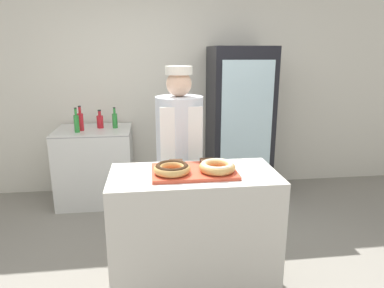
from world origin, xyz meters
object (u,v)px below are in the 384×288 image
at_px(chest_freezer, 96,165).
at_px(bottle_red, 100,121).
at_px(brownie_back_right, 207,162).
at_px(serving_tray, 194,171).
at_px(brownie_back_left, 176,163).
at_px(beverage_fridge, 239,124).
at_px(donut_chocolate_glaze, 172,168).
at_px(bottle_green_b, 77,123).
at_px(bottle_red_b, 81,121).
at_px(bottle_green, 115,120).
at_px(donut_light_glaze, 217,166).
at_px(baker_person, 180,157).

height_order(chest_freezer, bottle_red, bottle_red).
bearing_deg(brownie_back_right, serving_tray, -134.41).
bearing_deg(brownie_back_left, beverage_fridge, 61.31).
relative_size(donut_chocolate_glaze, chest_freezer, 0.28).
relative_size(beverage_fridge, bottle_green_b, 6.59).
distance_m(beverage_fridge, bottle_red, 1.64).
bearing_deg(bottle_red, brownie_back_right, -59.88).
bearing_deg(donut_chocolate_glaze, brownie_back_left, 76.32).
bearing_deg(bottle_red_b, beverage_fridge, 1.80).
distance_m(serving_tray, bottle_green, 1.90).
height_order(serving_tray, donut_chocolate_glaze, donut_chocolate_glaze).
height_order(bottle_red_b, bottle_green_b, bottle_red_b).
xyz_separation_m(donut_light_glaze, bottle_green, (-0.84, 1.81, -0.01)).
relative_size(beverage_fridge, bottle_green, 7.44).
xyz_separation_m(serving_tray, brownie_back_right, (0.11, 0.11, 0.03)).
bearing_deg(serving_tray, bottle_red, 115.64).
relative_size(baker_person, bottle_red, 7.66).
xyz_separation_m(bottle_red, bottle_red_b, (-0.20, -0.11, 0.03)).
relative_size(brownie_back_right, beverage_fridge, 0.05).
relative_size(brownie_back_right, baker_person, 0.06).
distance_m(brownie_back_right, baker_person, 0.56).
bearing_deg(brownie_back_left, brownie_back_right, 0.00).
bearing_deg(bottle_green_b, bottle_red_b, 72.96).
bearing_deg(chest_freezer, donut_chocolate_glaze, -66.33).
bearing_deg(serving_tray, beverage_fridge, 65.96).
xyz_separation_m(donut_chocolate_glaze, brownie_back_left, (0.04, 0.16, -0.02)).
xyz_separation_m(brownie_back_left, chest_freezer, (-0.82, 1.63, -0.52)).
bearing_deg(donut_chocolate_glaze, chest_freezer, 113.67).
bearing_deg(chest_freezer, brownie_back_left, -63.11).
xyz_separation_m(serving_tray, bottle_green_b, (-1.08, 1.59, 0.05)).
bearing_deg(baker_person, bottle_green_b, 137.86).
distance_m(baker_person, bottle_green_b, 1.41).
distance_m(brownie_back_left, brownie_back_right, 0.23).
bearing_deg(bottle_green_b, bottle_green, 24.21).
bearing_deg(brownie_back_left, serving_tray, -45.59).
distance_m(brownie_back_right, bottle_red_b, 1.95).
relative_size(donut_light_glaze, bottle_green, 1.02).
height_order(bottle_red, bottle_green_b, bottle_green_b).
bearing_deg(baker_person, beverage_fridge, 53.27).
bearing_deg(brownie_back_right, bottle_green, 115.90).
bearing_deg(serving_tray, bottle_green_b, 124.25).
xyz_separation_m(brownie_back_left, bottle_green, (-0.58, 1.65, 0.01)).
bearing_deg(serving_tray, brownie_back_left, 134.41).
height_order(bottle_green, bottle_red_b, bottle_red_b).
xyz_separation_m(brownie_back_right, bottle_red_b, (-1.17, 1.56, 0.02)).
height_order(donut_light_glaze, brownie_back_left, donut_light_glaze).
height_order(beverage_fridge, chest_freezer, beverage_fridge).
bearing_deg(chest_freezer, bottle_red, 33.20).
height_order(donut_chocolate_glaze, baker_person, baker_person).
height_order(baker_person, bottle_green_b, baker_person).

